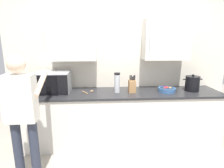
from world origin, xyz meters
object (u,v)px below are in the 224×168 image
knife_block (132,86)px  stock_pot (192,84)px  person_figure (22,110)px  wooden_spoon (89,92)px  thermos_flask (117,83)px  fruit_bowl (167,89)px  microwave_oven (51,82)px

knife_block → stock_pot: knife_block is taller
person_figure → stock_pot: bearing=18.9°
knife_block → wooden_spoon: bearing=176.8°
thermos_flask → stock_pot: size_ratio=1.00×
fruit_bowl → thermos_flask: bearing=178.7°
wooden_spoon → stock_pot: size_ratio=0.62×
knife_block → fruit_bowl: bearing=-2.6°
stock_pot → person_figure: size_ratio=0.21×
thermos_flask → microwave_oven: bearing=176.6°
knife_block → thermos_flask: bearing=-178.2°
person_figure → microwave_oven: bearing=82.1°
stock_pot → fruit_bowl: (-0.45, -0.04, -0.08)m
microwave_oven → knife_block: 1.32m
knife_block → person_figure: 1.66m
thermos_flask → stock_pot: (1.27, 0.02, -0.04)m
knife_block → person_figure: (-1.44, -0.83, -0.06)m
stock_pot → person_figure: person_figure is taller
stock_pot → person_figure: bearing=-161.1°
person_figure → thermos_flask: bearing=34.6°
thermos_flask → stock_pot: thermos_flask is taller
microwave_oven → thermos_flask: size_ratio=1.68×
wooden_spoon → person_figure: bearing=-129.8°
knife_block → person_figure: size_ratio=0.18×
wooden_spoon → microwave_oven: bearing=178.6°
thermos_flask → wooden_spoon: thermos_flask is taller
stock_pot → fruit_bowl: stock_pot is taller
knife_block → microwave_oven: bearing=177.6°
thermos_flask → person_figure: person_figure is taller
thermos_flask → knife_block: 0.25m
thermos_flask → knife_block: thermos_flask is taller
thermos_flask → stock_pot: 1.27m
wooden_spoon → person_figure: 1.13m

